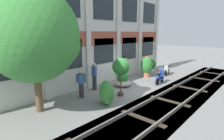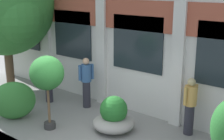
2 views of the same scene
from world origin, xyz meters
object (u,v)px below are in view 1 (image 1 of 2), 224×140
(resident_watching_tracks, at_px, (126,67))
(topiary_hedge, at_px, (106,92))
(broadleaf_tree, at_px, (34,37))
(scooter_second_parked, at_px, (167,69))
(potted_plant_terracotta_small, at_px, (121,67))
(potted_plant_fluted_column, at_px, (147,65))
(potted_plant_glazed_jar, at_px, (151,65))
(resident_by_doorway, at_px, (94,75))
(scooter_near_curb, at_px, (160,78))
(potted_plant_wide_bowl, at_px, (123,80))
(resident_near_plants, at_px, (81,83))

(resident_watching_tracks, height_order, topiary_hedge, resident_watching_tracks)
(broadleaf_tree, xyz_separation_m, topiary_hedge, (2.62, -1.61, -2.68))
(scooter_second_parked, height_order, resident_watching_tracks, resident_watching_tracks)
(potted_plant_terracotta_small, bearing_deg, scooter_second_parked, 3.16)
(potted_plant_terracotta_small, height_order, potted_plant_fluted_column, potted_plant_terracotta_small)
(potted_plant_glazed_jar, relative_size, potted_plant_fluted_column, 0.71)
(resident_by_doorway, bearing_deg, potted_plant_fluted_column, 20.18)
(potted_plant_glazed_jar, distance_m, scooter_near_curb, 3.58)
(topiary_hedge, bearing_deg, potted_plant_terracotta_small, 9.41)
(potted_plant_wide_bowl, xyz_separation_m, topiary_hedge, (-2.86, -1.30, 0.20))
(resident_watching_tracks, relative_size, topiary_hedge, 1.24)
(potted_plant_fluted_column, height_order, resident_near_plants, potted_plant_fluted_column)
(scooter_near_curb, distance_m, topiary_hedge, 5.00)
(potted_plant_glazed_jar, height_order, resident_by_doorway, resident_by_doorway)
(scooter_second_parked, bearing_deg, resident_near_plants, -19.53)
(potted_plant_fluted_column, bearing_deg, resident_watching_tracks, 146.17)
(resident_watching_tracks, bearing_deg, potted_plant_terracotta_small, -132.51)
(potted_plant_terracotta_small, relative_size, potted_plant_fluted_column, 1.28)
(scooter_second_parked, bearing_deg, topiary_hedge, -8.21)
(potted_plant_fluted_column, height_order, resident_watching_tracks, potted_plant_fluted_column)
(resident_near_plants, bearing_deg, scooter_near_curb, 115.49)
(potted_plant_glazed_jar, xyz_separation_m, resident_near_plants, (-8.04, -0.42, 0.18))
(topiary_hedge, bearing_deg, scooter_near_curb, -2.80)
(potted_plant_glazed_jar, xyz_separation_m, potted_plant_wide_bowl, (-4.89, -0.73, -0.25))
(resident_near_plants, relative_size, topiary_hedge, 1.18)
(potted_plant_terracotta_small, bearing_deg, resident_near_plants, 140.15)
(potted_plant_terracotta_small, xyz_separation_m, potted_plant_glazed_jar, (6.38, 1.80, -0.97))
(potted_plant_fluted_column, bearing_deg, resident_by_doorway, 172.68)
(resident_by_doorway, bearing_deg, potted_plant_glazed_jar, 27.08)
(broadleaf_tree, distance_m, resident_watching_tracks, 7.66)
(potted_plant_wide_bowl, distance_m, resident_watching_tracks, 2.12)
(scooter_near_curb, bearing_deg, topiary_hedge, 169.91)
(potted_plant_fluted_column, relative_size, topiary_hedge, 1.28)
(broadleaf_tree, relative_size, potted_plant_wide_bowl, 4.49)
(potted_plant_wide_bowl, bearing_deg, scooter_near_curb, -35.88)
(potted_plant_wide_bowl, height_order, scooter_near_curb, potted_plant_wide_bowl)
(resident_by_doorway, xyz_separation_m, topiary_hedge, (-1.07, -2.08, -0.32))
(potted_plant_wide_bowl, distance_m, resident_near_plants, 3.20)
(potted_plant_fluted_column, distance_m, topiary_hedge, 6.23)
(resident_by_doorway, relative_size, resident_near_plants, 1.10)
(broadleaf_tree, height_order, topiary_hedge, broadleaf_tree)
(broadleaf_tree, bearing_deg, topiary_hedge, -31.63)
(potted_plant_fluted_column, distance_m, potted_plant_wide_bowl, 3.24)
(scooter_near_curb, bearing_deg, resident_watching_tracks, 90.89)
(broadleaf_tree, height_order, scooter_second_parked, broadleaf_tree)
(potted_plant_terracotta_small, height_order, scooter_second_parked, potted_plant_terracotta_small)
(potted_plant_glazed_jar, height_order, scooter_second_parked, potted_plant_glazed_jar)
(scooter_second_parked, height_order, topiary_hedge, topiary_hedge)
(broadleaf_tree, bearing_deg, resident_by_doorway, 7.17)
(potted_plant_terracotta_small, distance_m, resident_by_doorway, 2.00)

